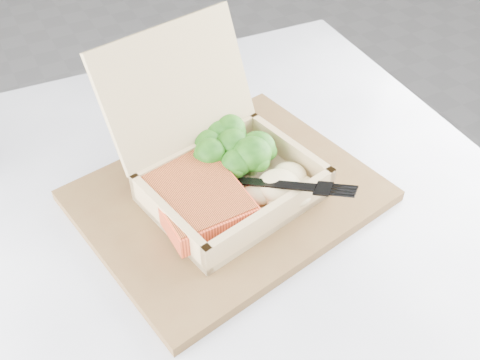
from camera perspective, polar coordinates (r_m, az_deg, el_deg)
floor at (r=1.85m, az=8.41°, el=-0.49°), size 4.00×4.00×0.00m
cafe_table at (r=0.83m, az=-3.13°, el=-14.64°), size 0.92×0.92×0.76m
serving_tray at (r=0.71m, az=-1.29°, el=-1.68°), size 0.41×0.35×0.02m
takeout_container at (r=0.69m, az=-2.74°, el=2.63°), size 0.25×0.26×0.19m
salmon_fillet at (r=0.67m, az=-4.72°, el=-1.78°), size 0.11×0.14×0.03m
broccoli_pile at (r=0.72m, az=-0.80°, el=3.22°), size 0.12×0.12×0.04m
mashed_potatoes at (r=0.68m, az=4.17°, el=-0.64°), size 0.09×0.08×0.03m
plastic_fork at (r=0.67m, az=1.35°, el=0.14°), size 0.12×0.15×0.03m
receipt at (r=0.86m, az=-5.61°, el=6.80°), size 0.08×0.14×0.00m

